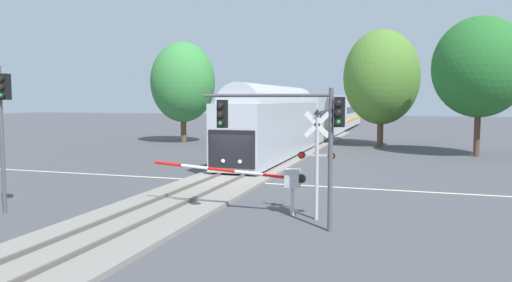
{
  "coord_description": "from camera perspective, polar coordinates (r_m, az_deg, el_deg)",
  "views": [
    {
      "loc": [
        9.32,
        -24.47,
        4.48
      ],
      "look_at": [
        0.8,
        2.81,
        2.0
      ],
      "focal_mm": 33.96,
      "sensor_mm": 36.0,
      "label": 1
    }
  ],
  "objects": [
    {
      "name": "traffic_signal_near_left",
      "position": [
        21.08,
        -27.65,
        2.67
      ],
      "size": [
        0.53,
        0.38,
        5.75
      ],
      "color": "#4C4C51",
      "rests_on": "ground"
    },
    {
      "name": "commuter_train",
      "position": [
        54.68,
        7.53,
        3.1
      ],
      "size": [
        3.04,
        61.34,
        5.16
      ],
      "color": "#B2B7C1",
      "rests_on": "railway_track"
    },
    {
      "name": "elm_centre_background",
      "position": [
        47.24,
        14.55,
        7.28
      ],
      "size": [
        7.06,
        7.06,
        10.96
      ],
      "color": "brown",
      "rests_on": "ground"
    },
    {
      "name": "pine_left_background",
      "position": [
        50.58,
        -8.6,
        6.86
      ],
      "size": [
        6.6,
        6.6,
        10.33
      ],
      "color": "brown",
      "rests_on": "ground"
    },
    {
      "name": "crossing_signal_mast",
      "position": [
        17.93,
        7.17,
        -1.37
      ],
      "size": [
        1.36,
        0.44,
        4.13
      ],
      "color": "#B2B2B7",
      "rests_on": "ground"
    },
    {
      "name": "road_centre_stripe",
      "position": [
        26.57,
        -3.46,
        -4.75
      ],
      "size": [
        44.0,
        0.2,
        0.01
      ],
      "color": "beige",
      "rests_on": "ground"
    },
    {
      "name": "traffic_signal_near_right",
      "position": [
        16.58,
        4.1,
        2.1
      ],
      "size": [
        5.02,
        0.38,
        4.86
      ],
      "color": "#4C4C51",
      "rests_on": "ground"
    },
    {
      "name": "maple_right_background",
      "position": [
        41.43,
        24.84,
        7.89
      ],
      "size": [
        7.1,
        7.1,
        10.82
      ],
      "color": "#4C3828",
      "rests_on": "ground"
    },
    {
      "name": "crossing_gate_near",
      "position": [
        18.89,
        1.98,
        -4.3
      ],
      "size": [
        6.46,
        0.4,
        1.9
      ],
      "color": "#B7B7BC",
      "rests_on": "ground"
    },
    {
      "name": "ground_plane",
      "position": [
        26.57,
        -3.46,
        -4.76
      ],
      "size": [
        220.0,
        220.0,
        0.0
      ],
      "primitive_type": "plane",
      "color": "#47474C"
    },
    {
      "name": "railway_track",
      "position": [
        26.55,
        -3.47,
        -4.56
      ],
      "size": [
        4.4,
        80.0,
        0.32
      ],
      "color": "gray",
      "rests_on": "ground"
    }
  ]
}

